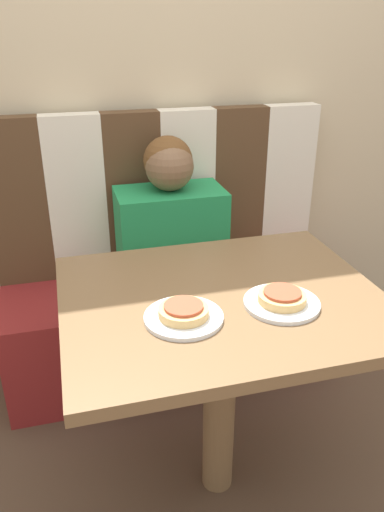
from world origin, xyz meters
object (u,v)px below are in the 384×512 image
object	(u,v)px
person	(170,221)
plate_left	(184,317)
pizza_left	(184,311)
pizza_right	(282,297)
plate_right	(282,303)

from	to	relation	value
person	plate_left	bearing A→B (deg)	-100.26
pizza_left	pizza_right	size ratio (longest dim) A/B	1.00
plate_right	pizza_left	distance (m)	0.27
pizza_right	person	bearing A→B (deg)	100.26
person	plate_right	bearing A→B (deg)	-79.74
person	pizza_right	distance (m)	0.76
pizza_left	plate_right	bearing A→B (deg)	0.00
plate_left	plate_right	size ratio (longest dim) A/B	1.00
plate_left	pizza_left	size ratio (longest dim) A/B	1.58
person	pizza_left	bearing A→B (deg)	-100.26
person	plate_right	distance (m)	0.76
plate_left	pizza_left	distance (m)	0.02
plate_left	plate_right	distance (m)	0.27
person	plate_left	size ratio (longest dim) A/B	2.95
person	plate_left	world-z (taller)	person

